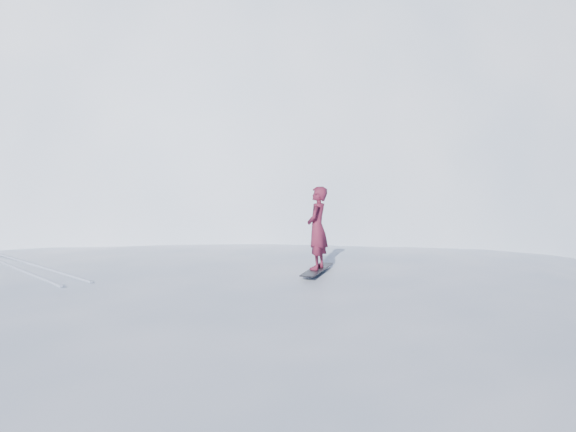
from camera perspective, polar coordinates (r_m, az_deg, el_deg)
name	(u,v)px	position (r m, az deg, el deg)	size (l,w,h in m)	color
ground	(210,407)	(11.53, -7.97, -18.69)	(400.00, 400.00, 0.00)	white
near_ridge	(181,355)	(14.43, -10.79, -13.73)	(36.00, 28.00, 4.80)	white
summit_peak	(279,223)	(44.74, -0.96, -0.74)	(60.00, 56.00, 56.00)	white
peak_shoulder	(179,245)	(33.22, -10.97, -2.92)	(28.00, 24.00, 18.00)	white
wind_bumps	(136,381)	(13.05, -15.16, -15.91)	(16.00, 14.40, 1.00)	white
snowboard	(317,269)	(12.17, 2.97, -5.44)	(1.62, 0.30, 0.03)	black
snowboarder	(317,228)	(12.04, 2.99, -1.22)	(0.65, 0.42, 1.77)	maroon
board_tracks	(19,263)	(14.23, -25.62, -4.36)	(1.08, 5.99, 0.04)	silver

